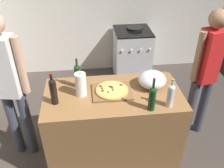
{
  "coord_description": "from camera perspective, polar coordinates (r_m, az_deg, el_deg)",
  "views": [
    {
      "loc": [
        -0.37,
        -1.31,
        2.35
      ],
      "look_at": [
        -0.12,
        0.78,
        0.95
      ],
      "focal_mm": 38.85,
      "sensor_mm": 36.0,
      "label": 1
    }
  ],
  "objects": [
    {
      "name": "counter",
      "position": [
        2.76,
        0.24,
        -9.82
      ],
      "size": [
        1.41,
        0.73,
        0.9
      ],
      "primitive_type": "cube",
      "color": "olive",
      "rests_on": "ground_plane"
    },
    {
      "name": "cutting_board",
      "position": [
        2.48,
        0.01,
        -1.83
      ],
      "size": [
        0.4,
        0.32,
        0.02
      ],
      "primitive_type": "cube",
      "color": "brown",
      "rests_on": "counter"
    },
    {
      "name": "person_in_red",
      "position": [
        2.97,
        21.17,
        2.95
      ],
      "size": [
        0.36,
        0.24,
        1.65
      ],
      "color": "#383D4C",
      "rests_on": "ground_plane"
    },
    {
      "name": "ground_plane",
      "position": [
        3.61,
        0.84,
        -7.26
      ],
      "size": [
        4.23,
        3.37,
        0.02
      ],
      "primitive_type": "cube",
      "color": "#3F3833"
    },
    {
      "name": "paper_towel_roll",
      "position": [
        2.41,
        -7.37,
        -0.11
      ],
      "size": [
        0.11,
        0.11,
        0.25
      ],
      "color": "white",
      "rests_on": "counter"
    },
    {
      "name": "wine_bottle_green",
      "position": [
        2.3,
        13.65,
        -2.41
      ],
      "size": [
        0.07,
        0.07,
        0.3
      ],
      "color": "silver",
      "rests_on": "counter"
    },
    {
      "name": "person_in_stripes",
      "position": [
        2.68,
        -23.04,
        0.48
      ],
      "size": [
        0.4,
        0.24,
        1.72
      ],
      "color": "#383D4C",
      "rests_on": "ground_plane"
    },
    {
      "name": "wine_bottle_amber",
      "position": [
        2.33,
        -13.66,
        -1.44
      ],
      "size": [
        0.07,
        0.07,
        0.34
      ],
      "color": "black",
      "rests_on": "counter"
    },
    {
      "name": "wine_bottle_dark",
      "position": [
        2.52,
        -8.07,
        2.09
      ],
      "size": [
        0.07,
        0.07,
        0.33
      ],
      "color": "#143819",
      "rests_on": "counter"
    },
    {
      "name": "wine_bottle_clear",
      "position": [
        2.22,
        9.45,
        -3.13
      ],
      "size": [
        0.07,
        0.07,
        0.34
      ],
      "color": "#143819",
      "rests_on": "counter"
    },
    {
      "name": "pizza",
      "position": [
        2.47,
        -0.01,
        -1.43
      ],
      "size": [
        0.33,
        0.33,
        0.03
      ],
      "color": "tan",
      "rests_on": "cutting_board"
    },
    {
      "name": "stove",
      "position": [
        4.27,
        4.68,
        7.0
      ],
      "size": [
        0.6,
        0.63,
        0.92
      ],
      "color": "#B7B7BC",
      "rests_on": "ground_plane"
    },
    {
      "name": "mixing_bowl",
      "position": [
        2.56,
        9.45,
        1.01
      ],
      "size": [
        0.29,
        0.29,
        0.18
      ],
      "color": "#B2B2B7",
      "rests_on": "counter"
    }
  ]
}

